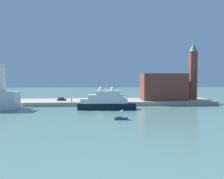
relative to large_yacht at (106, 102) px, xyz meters
name	(u,v)px	position (x,y,z in m)	size (l,w,h in m)	color
ground	(99,112)	(-2.81, -6.02, -3.00)	(400.00, 400.00, 0.00)	slate
quay_dock	(98,102)	(-2.81, 20.04, -2.11)	(110.00, 20.12, 1.78)	#ADA38E
large_yacht	(106,102)	(0.00, 0.00, 0.00)	(23.19, 4.69, 11.02)	black
small_motorboat	(121,116)	(3.60, -23.12, -2.05)	(4.08, 1.63, 3.09)	navy
harbor_building	(163,87)	(28.76, 18.55, 5.21)	(21.07, 11.11, 12.85)	brown
bell_tower	(193,69)	(44.20, 20.80, 13.78)	(4.28, 4.28, 27.79)	brown
parked_car	(62,99)	(-20.18, 18.86, -0.58)	(4.06, 1.72, 1.48)	black
person_figure	(72,100)	(-14.87, 12.77, -0.42)	(0.36, 0.36, 1.72)	#4C4C4C
mooring_bollard	(90,101)	(-6.77, 10.96, -0.78)	(0.52, 0.52, 0.87)	black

